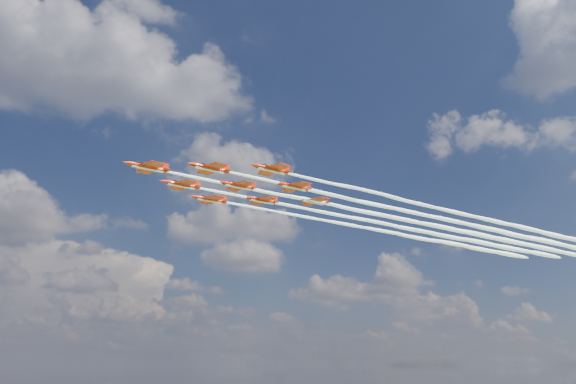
% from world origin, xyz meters
% --- Properties ---
extents(jet_lead, '(140.04, 57.01, 2.51)m').
position_xyz_m(jet_lead, '(49.68, 21.67, 86.44)').
color(jet_lead, red).
extents(jet_row2_port, '(140.04, 57.01, 2.51)m').
position_xyz_m(jet_row2_port, '(62.48, 19.12, 86.44)').
color(jet_row2_port, red).
extents(jet_row2_starb, '(140.04, 57.01, 2.51)m').
position_xyz_m(jet_row2_starb, '(57.45, 32.16, 86.44)').
color(jet_row2_starb, red).
extents(jet_row3_port, '(140.04, 57.01, 2.51)m').
position_xyz_m(jet_row3_port, '(75.29, 16.57, 86.44)').
color(jet_row3_port, red).
extents(jet_row3_centre, '(140.04, 57.01, 2.51)m').
position_xyz_m(jet_row3_centre, '(70.25, 29.61, 86.44)').
color(jet_row3_centre, red).
extents(jet_row3_starb, '(140.04, 57.01, 2.51)m').
position_xyz_m(jet_row3_starb, '(65.21, 42.66, 86.44)').
color(jet_row3_starb, red).
extents(jet_row4_port, '(140.04, 57.01, 2.51)m').
position_xyz_m(jet_row4_port, '(83.05, 27.06, 86.44)').
color(jet_row4_port, red).
extents(jet_row4_starb, '(140.04, 57.01, 2.51)m').
position_xyz_m(jet_row4_starb, '(78.01, 40.10, 86.44)').
color(jet_row4_starb, red).
extents(jet_tail, '(140.04, 57.01, 2.51)m').
position_xyz_m(jet_tail, '(90.81, 37.55, 86.44)').
color(jet_tail, red).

